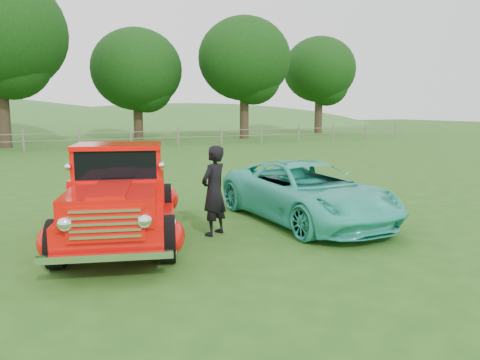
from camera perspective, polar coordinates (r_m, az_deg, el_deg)
name	(u,v)px	position (r m, az deg, el deg)	size (l,w,h in m)	color
ground	(218,255)	(7.85, -2.66, -9.16)	(140.00, 140.00, 0.00)	#245316
distant_hills	(18,162)	(66.78, -25.39, 1.96)	(116.00, 60.00, 18.00)	#306826
fence_line	(80,139)	(29.13, -18.98, 4.75)	(48.00, 0.12, 1.20)	#6D675C
tree_near_east	(137,70)	(36.87, -12.50, 13.00)	(6.80, 6.80, 8.33)	#2F2217
tree_mid_east	(244,59)	(37.60, 0.53, 14.53)	(7.20, 7.20, 9.44)	#2F2217
tree_far_east	(320,70)	(44.60, 9.67, 13.10)	(6.60, 6.60, 8.86)	#2F2217
red_pickup	(121,197)	(8.90, -14.36, -1.98)	(3.14, 5.27, 1.78)	black
teal_sedan	(306,192)	(10.11, 8.10, -1.45)	(2.11, 4.58, 1.27)	#30C1A8
man	(214,191)	(8.89, -3.21, -1.30)	(0.63, 0.41, 1.72)	black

